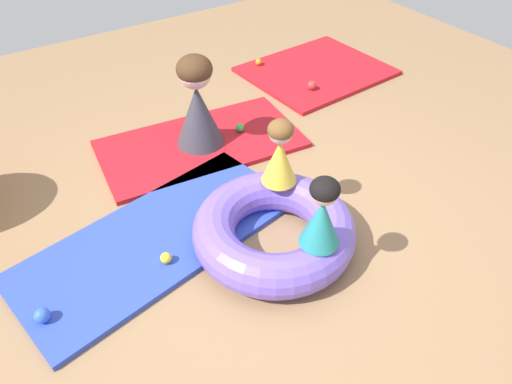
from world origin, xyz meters
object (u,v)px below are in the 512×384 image
Objects in this scene: play_ball_red at (312,85)px; child_in_yellow at (280,152)px; play_ball_yellow at (166,258)px; play_ball_orange at (259,62)px; inflatable_cushion at (273,230)px; play_ball_blue at (42,315)px; adult_seated at (197,103)px; child_in_teal at (322,213)px; play_ball_green at (240,128)px.

child_in_yellow is at bearing -136.35° from play_ball_red.
play_ball_red is 2.47m from play_ball_yellow.
play_ball_red reaches higher than play_ball_orange.
child_in_yellow is 6.92× the size of play_ball_orange.
inflatable_cushion is 11.75× the size of play_ball_blue.
inflatable_cushion is at bearing -151.90° from child_in_yellow.
play_ball_blue is at bearing -156.51° from play_ball_red.
play_ball_red is (1.33, 0.20, -0.33)m from adult_seated.
play_ball_blue is (-2.75, -1.98, 0.01)m from play_ball_orange.
play_ball_blue is at bearing -17.25° from child_in_teal.
inflatable_cushion is 1.37× the size of adult_seated.
child_in_teal is at bearing -19.64° from play_ball_blue.
play_ball_green is (1.16, 1.00, -0.00)m from play_ball_yellow.
child_in_yellow reaches higher than play_ball_green.
inflatable_cushion is 0.69m from play_ball_yellow.
play_ball_yellow is at bearing 161.74° from child_in_yellow.
child_in_teal is at bearing -116.50° from play_ball_orange.
play_ball_blue is 1.23× the size of play_ball_yellow.
inflatable_cushion is at bearing -8.11° from play_ball_blue.
play_ball_orange is at bearing 100.67° from play_ball_red.
adult_seated is 8.82× the size of play_ball_red.
adult_seated is at bearing 52.29° from play_ball_yellow.
adult_seated reaches higher than play_ball_red.
child_in_yellow is 2.26m from play_ball_orange.
play_ball_yellow is at bearing -34.00° from child_in_teal.
adult_seated reaches higher than play_ball_yellow.
inflatable_cushion is 1.42m from play_ball_blue.
play_ball_red is 1.28× the size of play_ball_orange.
child_in_yellow is (0.14, 0.59, 0.00)m from child_in_teal.
play_ball_yellow is (-0.66, 0.22, -0.06)m from inflatable_cushion.
play_ball_red reaches higher than play_ball_yellow.
adult_seated reaches higher than inflatable_cushion.
play_ball_yellow is at bearing 161.86° from inflatable_cushion.
child_in_teal is 1.64m from play_ball_blue.
inflatable_cushion reaches higher than play_ball_yellow.
adult_seated is at bearing -171.49° from play_ball_red.
play_ball_green is (0.42, 1.55, -0.42)m from child_in_teal.
child_in_teal is 5.38× the size of play_ball_red.
play_ball_red is 3.15m from play_ball_blue.
play_ball_green is (-0.97, -0.24, -0.01)m from play_ball_red.
child_in_teal reaches higher than play_ball_blue.
play_ball_green is (0.51, 1.21, -0.06)m from inflatable_cushion.
child_in_teal is (0.09, -0.33, 0.36)m from inflatable_cushion.
child_in_yellow is 5.24× the size of play_ball_blue.
play_ball_green is at bearing 67.39° from inflatable_cushion.
child_in_yellow is at bearing 49.34° from inflatable_cushion.
child_in_teal is at bearing -124.25° from child_in_yellow.
child_in_yellow is 0.61× the size of adult_seated.
play_ball_orange is (1.25, 2.51, -0.43)m from child_in_teal.
child_in_teal is at bearing -127.84° from play_ball_red.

